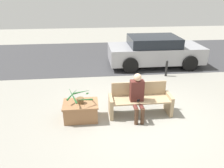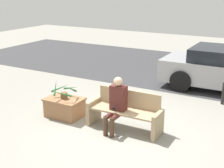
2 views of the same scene
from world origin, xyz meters
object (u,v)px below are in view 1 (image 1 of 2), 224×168
object	(u,v)px
person_seated	(137,95)
parked_car	(155,51)
bench	(140,100)
potted_plant	(80,97)
bollard_post	(166,68)
planter_box	(81,110)

from	to	relation	value
person_seated	parked_car	bearing A→B (deg)	68.32
bench	parked_car	xyz separation A→B (m)	(1.59, 4.12, 0.26)
potted_plant	bollard_post	world-z (taller)	potted_plant
bench	parked_car	bearing A→B (deg)	68.91
potted_plant	bollard_post	size ratio (longest dim) A/B	1.06
parked_car	bollard_post	world-z (taller)	parked_car
person_seated	bollard_post	world-z (taller)	person_seated
bollard_post	bench	bearing A→B (deg)	-121.99
person_seated	potted_plant	bearing A→B (deg)	177.52
bench	bollard_post	size ratio (longest dim) A/B	2.67
person_seated	planter_box	distance (m)	1.58
parked_car	bollard_post	bearing A→B (deg)	-85.38
planter_box	potted_plant	bearing A→B (deg)	115.14
parked_car	bollard_post	size ratio (longest dim) A/B	6.38
planter_box	parked_car	world-z (taller)	parked_car
parked_car	bollard_post	xyz separation A→B (m)	(0.11, -1.39, -0.33)
planter_box	bollard_post	xyz separation A→B (m)	(3.35, 2.86, 0.08)
person_seated	bollard_post	distance (m)	3.46
person_seated	planter_box	size ratio (longest dim) A/B	1.35
bench	bollard_post	xyz separation A→B (m)	(1.70, 2.72, -0.08)
bench	planter_box	bearing A→B (deg)	-175.30
planter_box	parked_car	size ratio (longest dim) A/B	0.22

